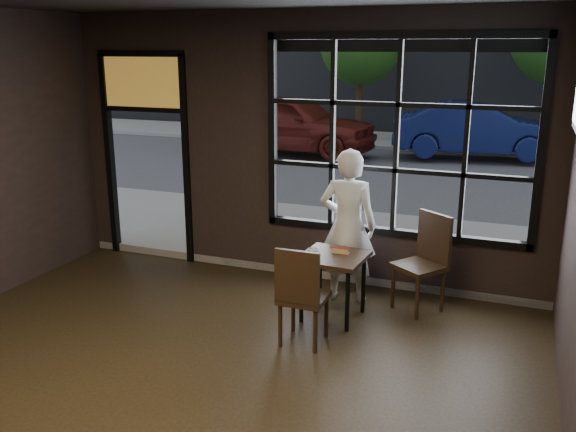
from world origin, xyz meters
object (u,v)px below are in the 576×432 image
at_px(cafe_table, 333,286).
at_px(navy_car, 476,130).
at_px(chair_near, 304,294).
at_px(man, 348,226).

bearing_deg(cafe_table, navy_car, 90.73).
bearing_deg(chair_near, navy_car, -93.90).
height_order(chair_near, navy_car, navy_car).
relative_size(man, navy_car, 0.42).
bearing_deg(man, chair_near, 80.11).
bearing_deg(cafe_table, chair_near, -94.43).
distance_m(cafe_table, man, 0.74).
bearing_deg(man, cafe_table, 84.76).
relative_size(cafe_table, man, 0.40).
bearing_deg(navy_car, chair_near, 167.18).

